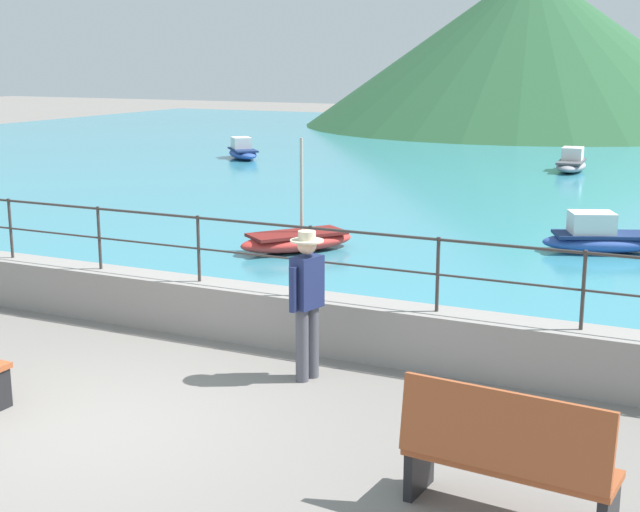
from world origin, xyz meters
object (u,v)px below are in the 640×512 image
(boat_1, at_px, (297,240))
(boat_4, at_px, (601,238))
(bench_far, at_px, (507,455))
(boat_3, at_px, (571,163))
(boat_0, at_px, (243,151))
(person_walking, at_px, (307,298))

(boat_1, height_order, boat_4, boat_1)
(bench_far, height_order, boat_4, bench_far)
(boat_4, bearing_deg, boat_1, -155.11)
(boat_1, bearing_deg, bench_far, -53.36)
(boat_3, bearing_deg, boat_0, -173.08)
(boat_1, bearing_deg, boat_4, 24.89)
(person_walking, bearing_deg, boat_1, 118.19)
(boat_1, xyz_separation_m, boat_4, (5.21, 2.42, 0.06))
(person_walking, xyz_separation_m, boat_0, (-12.22, 19.18, -0.65))
(person_walking, xyz_separation_m, boat_4, (2.03, 8.36, -0.65))
(boat_3, xyz_separation_m, boat_4, (2.77, -12.21, 0.00))
(boat_0, height_order, boat_3, same)
(person_walking, height_order, boat_3, person_walking)
(bench_far, distance_m, boat_1, 10.15)
(bench_far, xyz_separation_m, boat_1, (-6.05, 8.14, -0.30))
(boat_0, distance_m, boat_3, 11.56)
(bench_far, xyz_separation_m, boat_4, (-0.84, 10.56, -0.23))
(boat_1, bearing_deg, person_walking, -61.81)
(boat_1, xyz_separation_m, boat_3, (2.44, 14.63, 0.06))
(boat_1, height_order, boat_3, boat_1)
(bench_far, distance_m, boat_3, 23.06)
(person_walking, relative_size, boat_0, 0.76)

